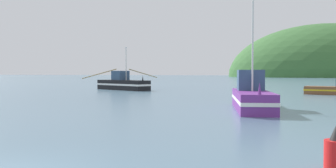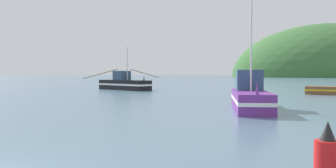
% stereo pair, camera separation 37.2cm
% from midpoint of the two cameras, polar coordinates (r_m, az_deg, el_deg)
% --- Properties ---
extents(hill_far_center, '(102.20, 81.76, 56.36)m').
position_cam_midpoint_polar(hill_far_center, '(217.28, 23.29, 1.00)').
color(hill_far_center, '#386633').
rests_on(hill_far_center, ground).
extents(fishing_boat_purple, '(3.36, 8.97, 7.52)m').
position_cam_midpoint_polar(fishing_boat_purple, '(26.01, 12.81, -1.93)').
color(fishing_boat_purple, '#6B2D84').
rests_on(fishing_boat_purple, ground).
extents(fishing_boat_black, '(9.31, 11.60, 6.06)m').
position_cam_midpoint_polar(fishing_boat_black, '(53.89, -6.51, 0.05)').
color(fishing_boat_black, black).
rests_on(fishing_boat_black, ground).
extents(channel_buoy, '(0.65, 0.65, 1.31)m').
position_cam_midpoint_polar(channel_buoy, '(10.47, 24.03, -9.41)').
color(channel_buoy, red).
rests_on(channel_buoy, ground).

